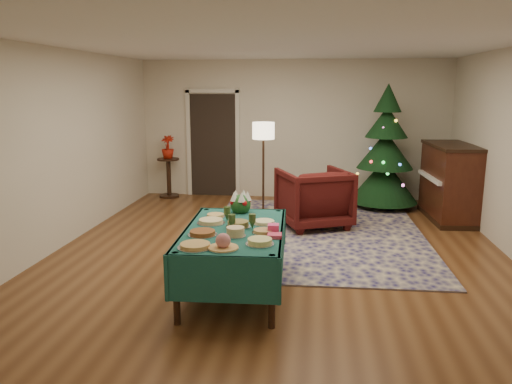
# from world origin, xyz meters

# --- Properties ---
(room_shell) EXTENTS (7.00, 7.00, 7.00)m
(room_shell) POSITION_xyz_m (0.00, 0.00, 1.35)
(room_shell) COLOR #593319
(room_shell) RESTS_ON ground
(doorway) EXTENTS (1.08, 0.04, 2.16)m
(doorway) POSITION_xyz_m (-1.60, 3.48, 1.10)
(doorway) COLOR black
(doorway) RESTS_ON ground
(rug) EXTENTS (3.28, 4.26, 0.02)m
(rug) POSITION_xyz_m (0.48, 0.98, 0.01)
(rug) COLOR #181551
(rug) RESTS_ON ground
(buffet_table) EXTENTS (1.14, 1.86, 0.70)m
(buffet_table) POSITION_xyz_m (-0.37, -1.32, 0.56)
(buffet_table) COLOR black
(buffet_table) RESTS_ON ground
(platter_0) EXTENTS (0.33, 0.33, 0.04)m
(platter_0) POSITION_xyz_m (-0.63, -2.00, 0.72)
(platter_0) COLOR silver
(platter_0) RESTS_ON buffet_table
(platter_1) EXTENTS (0.29, 0.29, 0.15)m
(platter_1) POSITION_xyz_m (-0.36, -2.01, 0.77)
(platter_1) COLOR silver
(platter_1) RESTS_ON buffet_table
(platter_2) EXTENTS (0.27, 0.27, 0.06)m
(platter_2) POSITION_xyz_m (-0.04, -1.83, 0.73)
(platter_2) COLOR silver
(platter_2) RESTS_ON buffet_table
(platter_3) EXTENTS (0.30, 0.30, 0.05)m
(platter_3) POSITION_xyz_m (-0.65, -1.60, 0.73)
(platter_3) COLOR silver
(platter_3) RESTS_ON buffet_table
(platter_4) EXTENTS (0.21, 0.21, 0.10)m
(platter_4) POSITION_xyz_m (-0.31, -1.60, 0.75)
(platter_4) COLOR silver
(platter_4) RESTS_ON buffet_table
(platter_5) EXTENTS (0.24, 0.24, 0.04)m
(platter_5) POSITION_xyz_m (-0.05, -1.45, 0.72)
(platter_5) COLOR silver
(platter_5) RESTS_ON buffet_table
(platter_6) EXTENTS (0.31, 0.31, 0.05)m
(platter_6) POSITION_xyz_m (-0.66, -1.15, 0.73)
(platter_6) COLOR silver
(platter_6) RESTS_ON buffet_table
(platter_7) EXTENTS (0.26, 0.26, 0.07)m
(platter_7) POSITION_xyz_m (-0.34, -1.26, 0.74)
(platter_7) COLOR silver
(platter_7) RESTS_ON buffet_table
(platter_8) EXTENTS (0.26, 0.26, 0.04)m
(platter_8) POSITION_xyz_m (-0.08, -1.10, 0.72)
(platter_8) COLOR silver
(platter_8) RESTS_ON buffet_table
(platter_9) EXTENTS (0.23, 0.23, 0.04)m
(platter_9) POSITION_xyz_m (-0.66, -0.88, 0.72)
(platter_9) COLOR silver
(platter_9) RESTS_ON buffet_table
(goblet_0) EXTENTS (0.08, 0.08, 0.16)m
(goblet_0) POSITION_xyz_m (-0.50, -1.03, 0.79)
(goblet_0) COLOR #2D471E
(goblet_0) RESTS_ON buffet_table
(goblet_1) EXTENTS (0.08, 0.08, 0.16)m
(goblet_1) POSITION_xyz_m (-0.18, -1.31, 0.79)
(goblet_1) COLOR #2D471E
(goblet_1) RESTS_ON buffet_table
(goblet_2) EXTENTS (0.08, 0.08, 0.16)m
(goblet_2) POSITION_xyz_m (-0.39, -1.36, 0.79)
(goblet_2) COLOR #2D471E
(goblet_2) RESTS_ON buffet_table
(napkin_stack) EXTENTS (0.15, 0.15, 0.04)m
(napkin_stack) POSITION_xyz_m (0.08, -1.58, 0.72)
(napkin_stack) COLOR #E03E63
(napkin_stack) RESTS_ON buffet_table
(gift_box) EXTENTS (0.12, 0.12, 0.09)m
(gift_box) POSITION_xyz_m (0.06, -1.43, 0.75)
(gift_box) COLOR #F54488
(gift_box) RESTS_ON buffet_table
(centerpiece) EXTENTS (0.25, 0.25, 0.29)m
(centerpiece) POSITION_xyz_m (-0.41, -0.62, 0.83)
(centerpiece) COLOR #1E4C1E
(centerpiece) RESTS_ON buffet_table
(armchair) EXTENTS (1.28, 1.25, 1.02)m
(armchair) POSITION_xyz_m (0.45, 1.35, 0.51)
(armchair) COLOR #430F0E
(armchair) RESTS_ON ground
(floor_lamp) EXTENTS (0.38, 0.38, 1.58)m
(floor_lamp) POSITION_xyz_m (-0.45, 2.23, 1.34)
(floor_lamp) COLOR #A57F3F
(floor_lamp) RESTS_ON ground
(side_table) EXTENTS (0.44, 0.44, 0.78)m
(side_table) POSITION_xyz_m (-2.46, 3.20, 0.38)
(side_table) COLOR black
(side_table) RESTS_ON ground
(potted_plant) EXTENTS (0.25, 0.45, 0.25)m
(potted_plant) POSITION_xyz_m (-2.46, 3.20, 0.91)
(potted_plant) COLOR #AD1C0C
(potted_plant) RESTS_ON side_table
(christmas_tree) EXTENTS (1.51, 1.51, 2.24)m
(christmas_tree) POSITION_xyz_m (1.71, 2.84, 1.01)
(christmas_tree) COLOR black
(christmas_tree) RESTS_ON ground
(piano) EXTENTS (0.76, 1.49, 1.26)m
(piano) POSITION_xyz_m (2.67, 2.09, 0.62)
(piano) COLOR black
(piano) RESTS_ON ground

